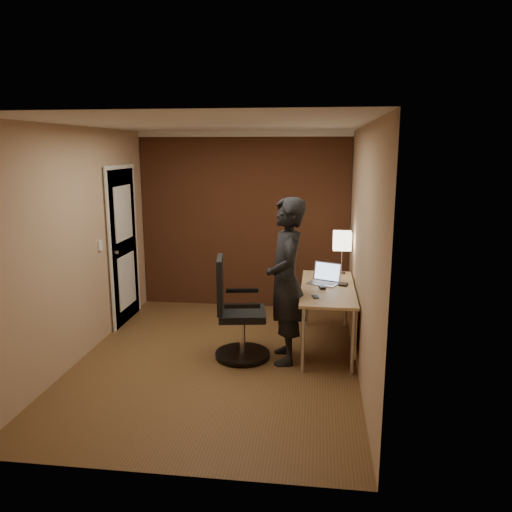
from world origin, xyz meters
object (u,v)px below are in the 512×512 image
(phone, at_px, (315,297))
(desk_lamp, at_px, (342,241))
(person, at_px, (286,281))
(wallet, at_px, (343,285))
(laptop, at_px, (325,278))
(office_chair, at_px, (236,315))
(desk, at_px, (334,298))
(mouse, at_px, (322,287))

(phone, bearing_deg, desk_lamp, 60.01)
(person, bearing_deg, wallet, 118.88)
(laptop, bearing_deg, phone, -100.19)
(desk_lamp, relative_size, laptop, 1.32)
(laptop, distance_m, office_chair, 1.16)
(phone, xyz_separation_m, person, (-0.31, 0.02, 0.15))
(laptop, distance_m, wallet, 0.23)
(wallet, bearing_deg, desk_lamp, 90.68)
(laptop, xyz_separation_m, phone, (-0.11, -0.59, -0.06))
(desk_lamp, bearing_deg, office_chair, -138.45)
(desk, xyz_separation_m, person, (-0.52, -0.40, 0.29))
(mouse, bearing_deg, person, -153.86)
(laptop, relative_size, person, 0.23)
(desk_lamp, height_order, mouse, desk_lamp)
(desk, bearing_deg, mouse, -147.14)
(desk_lamp, relative_size, mouse, 5.35)
(mouse, height_order, person, person)
(desk, xyz_separation_m, office_chair, (-1.06, -0.42, -0.11))
(desk, distance_m, phone, 0.49)
(phone, relative_size, office_chair, 0.10)
(mouse, xyz_separation_m, phone, (-0.07, -0.33, -0.01))
(wallet, height_order, office_chair, office_chair)
(office_chair, bearing_deg, desk, 21.35)
(laptop, bearing_deg, office_chair, -148.76)
(person, bearing_deg, mouse, 120.51)
(mouse, bearing_deg, office_chair, -173.74)
(desk_lamp, xyz_separation_m, mouse, (-0.24, -0.70, -0.40))
(phone, height_order, wallet, wallet)
(phone, height_order, office_chair, office_chair)
(mouse, xyz_separation_m, person, (-0.39, -0.32, 0.14))
(mouse, height_order, wallet, mouse)
(desk, distance_m, desk_lamp, 0.83)
(laptop, bearing_deg, desk, -57.62)
(office_chair, bearing_deg, phone, -0.54)
(phone, height_order, person, person)
(desk_lamp, relative_size, phone, 4.65)
(wallet, bearing_deg, laptop, 157.79)
(desk_lamp, relative_size, wallet, 4.86)
(phone, bearing_deg, wallet, 44.56)
(office_chair, height_order, person, person)
(wallet, relative_size, office_chair, 0.10)
(mouse, relative_size, office_chair, 0.09)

